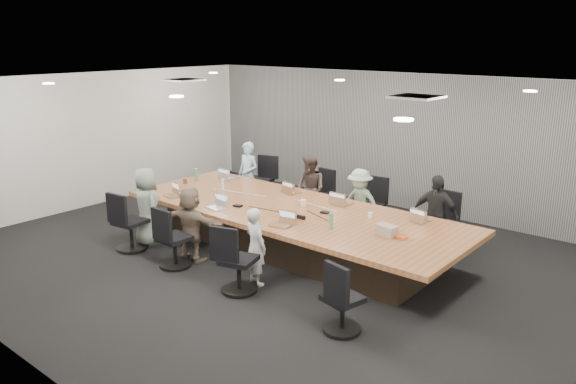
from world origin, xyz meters
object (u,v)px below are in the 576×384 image
Objects in this scene: chair_5 at (174,243)px; mug_brown at (185,181)px; laptop_6 at (280,226)px; stapler at (300,217)px; laptop_1 at (292,192)px; person_3 at (435,216)px; person_4 at (147,207)px; person_6 at (256,246)px; chair_4 at (131,226)px; laptop_5 at (216,208)px; person_2 at (359,203)px; canvas_bag at (387,230)px; chair_1 at (321,200)px; laptop_4 at (172,196)px; chair_3 at (443,228)px; bottle_green_left at (196,174)px; chair_2 at (369,210)px; person_5 at (191,224)px; chair_7 at (343,304)px; chair_0 at (260,184)px; person_1 at (310,190)px; person_0 at (248,175)px; chair_6 at (239,265)px; laptop_2 at (342,203)px; laptop_0 at (229,178)px; bottle_green_right at (331,221)px; bottle_clear at (223,184)px; laptop_3 at (419,220)px; conference_table at (292,228)px.

chair_5 is 7.71× the size of mug_brown.
laptop_6 is 0.47m from stapler.
person_3 is at bearing -155.46° from laptop_1.
person_6 is at bearing -167.39° from person_4.
chair_4 is 5.07m from person_3.
laptop_5 and laptop_6 have the same top height.
canvas_bag is at bearing -48.14° from person_2.
stapler is at bearing 21.69° from chair_4.
chair_1 and laptop_4 have the same top height.
person_3 reaches higher than chair_3.
bottle_green_left reaches higher than mug_brown.
mug_brown reaches higher than laptop_5.
chair_2 is at bearing 58.88° from laptop_4.
chair_7 is at bearing 166.43° from person_5.
chair_5 is 1.46m from person_6.
chair_0 is 4.23m from person_3.
chair_5 is at bearing -81.14° from person_1.
person_1 is at bearing 35.11° from mug_brown.
person_0 is 3.22m from stapler.
chair_3 is 0.97× the size of chair_5.
canvas_bag is (1.42, 0.20, 0.05)m from stapler.
canvas_bag is at bearing 30.70° from chair_6.
bottle_green_left is (-0.35, -1.45, 0.43)m from chair_0.
laptop_4 is 1.17× the size of bottle_green_left.
person_1 is 4.22× the size of laptop_1.
chair_2 is at bearing -88.11° from laptop_2.
chair_1 is at bearing -77.53° from laptop_1.
person_0 reaches higher than person_6.
person_6 is (-1.76, 0.35, 0.21)m from chair_7.
chair_2 is 1.48m from laptop_1.
chair_6 is at bearing 103.56° from person_6.
chair_2 is at bearing -159.35° from laptop_0.
chair_1 is 1.48m from laptop_2.
laptop_0 is 1.64m from laptop_1.
laptop_4 is at bearing 141.90° from chair_5.
person_1 reaches higher than laptop_0.
laptop_2 is (-1.45, -0.90, 0.37)m from chair_3.
person_5 is at bearing -37.84° from mug_brown.
stapler is (-1.75, 1.37, 0.41)m from chair_7.
person_6 is at bearing -22.88° from mug_brown.
chair_0 is at bearing 127.99° from laptop_6.
chair_0 is at bearing -6.57° from chair_2.
mug_brown is at bearing 135.42° from chair_5.
chair_7 is 2.35× the size of laptop_5.
person_0 reaches higher than bottle_green_right.
laptop_2 is 1.67× the size of bottle_clear.
laptop_0 and laptop_3 have the same top height.
person_2 reaches higher than stapler.
conference_table is 4.40× the size of person_3.
chair_2 is 3.47m from bottle_green_left.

